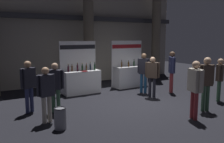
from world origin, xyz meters
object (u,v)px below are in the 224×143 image
object	(u,v)px
exhibitor_booth_0	(81,80)
visitor_7	(55,83)
visitor_1	(206,79)
visitor_5	(195,84)
visitor_6	(28,82)
visitor_0	(220,76)
visitor_3	(46,90)
visitor_8	(152,73)
trash_bin	(60,118)
exhibitor_booth_1	(130,75)
visitor_2	(144,69)
visitor_4	(172,68)

from	to	relation	value
exhibitor_booth_0	visitor_7	distance (m)	2.78
visitor_1	visitor_7	xyz separation A→B (m)	(-4.31, 2.41, -0.10)
visitor_5	visitor_6	size ratio (longest dim) A/B	1.04
exhibitor_booth_0	visitor_5	bearing A→B (deg)	-72.21
visitor_5	visitor_7	world-z (taller)	visitor_5
visitor_0	visitor_3	world-z (taller)	visitor_0
exhibitor_booth_0	visitor_8	size ratio (longest dim) A/B	1.37
visitor_7	visitor_1	bearing A→B (deg)	-167.15
visitor_1	visitor_5	xyz separation A→B (m)	(-0.95, -0.34, -0.00)
visitor_5	visitor_8	size ratio (longest dim) A/B	1.06
trash_bin	visitor_1	size ratio (longest dim) A/B	0.33
visitor_6	visitor_0	bearing A→B (deg)	-48.95
exhibitor_booth_1	visitor_2	size ratio (longest dim) A/B	1.29
visitor_2	visitor_6	size ratio (longest dim) A/B	1.03
trash_bin	visitor_2	world-z (taller)	visitor_2
trash_bin	visitor_0	xyz separation A→B (m)	(6.17, -0.43, 0.68)
visitor_7	trash_bin	bearing A→B (deg)	118.45
visitor_4	visitor_6	distance (m)	6.08
exhibitor_booth_1	visitor_5	size ratio (longest dim) A/B	1.29
visitor_1	visitor_8	size ratio (longest dim) A/B	1.09
visitor_0	visitor_5	size ratio (longest dim) A/B	0.94
trash_bin	visitor_3	xyz separation A→B (m)	(-0.16, 0.68, 0.68)
visitor_0	visitor_4	xyz separation A→B (m)	(-0.49, 2.02, 0.13)
visitor_3	visitor_8	xyz separation A→B (m)	(4.54, 0.71, 0.03)
trash_bin	visitor_1	distance (m)	4.83
visitor_1	visitor_8	world-z (taller)	visitor_1
exhibitor_booth_1	visitor_4	world-z (taller)	exhibitor_booth_1
visitor_2	visitor_5	world-z (taller)	visitor_5
visitor_1	visitor_3	distance (m)	5.10
exhibitor_booth_1	exhibitor_booth_0	bearing A→B (deg)	-178.71
visitor_5	visitor_8	world-z (taller)	visitor_5
exhibitor_booth_1	visitor_1	size ratio (longest dim) A/B	1.26
visitor_0	visitor_2	size ratio (longest dim) A/B	0.94
exhibitor_booth_1	visitor_1	xyz separation A→B (m)	(-0.16, -4.54, 0.49)
visitor_2	visitor_7	xyz separation A→B (m)	(-4.21, -0.73, -0.06)
trash_bin	visitor_8	size ratio (longest dim) A/B	0.36
visitor_0	exhibitor_booth_0	bearing A→B (deg)	107.55
exhibitor_booth_0	visitor_5	size ratio (longest dim) A/B	1.29
visitor_6	visitor_8	bearing A→B (deg)	-35.58
exhibitor_booth_0	visitor_7	size ratio (longest dim) A/B	1.39
exhibitor_booth_1	visitor_3	bearing A→B (deg)	-149.91
visitor_6	visitor_8	world-z (taller)	visitor_6
trash_bin	visitor_4	world-z (taller)	visitor_4
visitor_1	visitor_7	size ratio (longest dim) A/B	1.10
visitor_0	visitor_5	bearing A→B (deg)	171.87
exhibitor_booth_0	visitor_4	xyz separation A→B (m)	(3.52, -1.91, 0.50)
visitor_4	visitor_8	xyz separation A→B (m)	(-1.30, -0.21, -0.10)
trash_bin	exhibitor_booth_0	bearing A→B (deg)	58.35
visitor_4	visitor_8	distance (m)	1.32
exhibitor_booth_1	visitor_0	xyz separation A→B (m)	(1.35, -3.99, 0.37)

